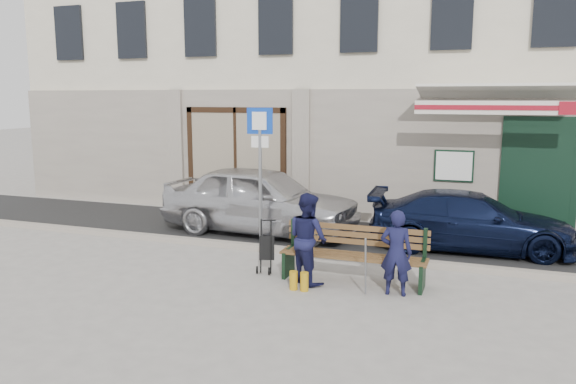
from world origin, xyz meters
The scene contains 11 objects.
ground centered at (0.00, 0.00, 0.00)m, with size 80.00×80.00×0.00m, color #9E9991.
asphalt_lane centered at (0.00, 3.10, 0.01)m, with size 60.00×3.20×0.01m, color #282828.
curb centered at (0.00, 1.50, 0.06)m, with size 60.00×0.18×0.12m, color #9E9384.
building centered at (0.01, 8.45, 4.97)m, with size 20.00×8.27×10.00m.
car_silver centered at (-1.69, 2.89, 0.76)m, with size 1.80×4.46×1.52m, color silver.
car_navy centered at (2.79, 3.00, 0.58)m, with size 1.62×4.00×1.16m, color black.
parking_sign centered at (-1.28, 1.88, 1.89)m, with size 0.52×0.11×2.81m.
bench centered at (0.99, 0.25, 0.46)m, with size 2.40×1.17×0.98m.
man centered at (1.79, -0.11, 0.67)m, with size 0.49×0.32×1.33m, color #131436.
woman centered at (0.34, 0.01, 0.75)m, with size 0.73×0.57×1.49m, color #15163A.
stroller centered at (-0.51, 0.31, 0.40)m, with size 0.32×0.41×0.90m.
Camera 1 is at (3.02, -8.46, 3.02)m, focal length 35.00 mm.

